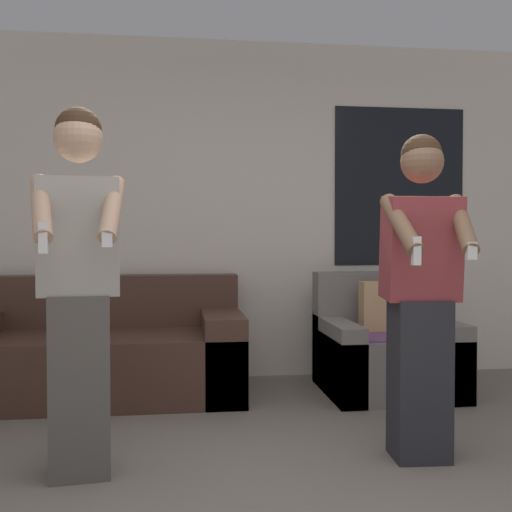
% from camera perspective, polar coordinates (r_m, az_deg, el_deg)
% --- Properties ---
extents(wall_back, '(6.85, 0.07, 2.70)m').
position_cam_1_polar(wall_back, '(4.85, -1.15, 4.45)').
color(wall_back, silver).
rests_on(wall_back, ground_plane).
extents(couch, '(1.98, 0.93, 0.84)m').
position_cam_1_polar(couch, '(4.43, -14.52, -9.05)').
color(couch, '#472D23').
rests_on(couch, ground_plane).
extents(armchair, '(0.92, 0.85, 0.86)m').
position_cam_1_polar(armchair, '(4.52, 12.24, -8.78)').
color(armchair, slate).
rests_on(armchair, ground_plane).
extents(person_left, '(0.43, 0.49, 1.72)m').
position_cam_1_polar(person_left, '(2.91, -16.47, -2.63)').
color(person_left, '#56514C').
rests_on(person_left, ground_plane).
extents(person_right, '(0.43, 0.48, 1.63)m').
position_cam_1_polar(person_right, '(3.11, 15.42, -3.40)').
color(person_right, '#28282D').
rests_on(person_right, ground_plane).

